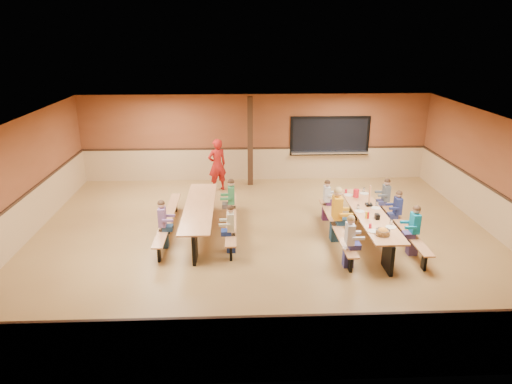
{
  "coord_description": "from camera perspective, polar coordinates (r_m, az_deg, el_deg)",
  "views": [
    {
      "loc": [
        -0.63,
        -10.53,
        5.03
      ],
      "look_at": [
        -0.18,
        0.37,
        1.15
      ],
      "focal_mm": 32.0,
      "sensor_mm": 36.0,
      "label": 1
    }
  ],
  "objects": [
    {
      "name": "seated_adult_yellow",
      "position": [
        11.55,
        10.06,
        -2.79
      ],
      "size": [
        0.46,
        0.37,
        1.39
      ],
      "primitive_type": null,
      "color": "orange",
      "rests_on": "ground"
    },
    {
      "name": "structural_post",
      "position": [
        15.35,
        -0.73,
        6.29
      ],
      "size": [
        0.18,
        0.18,
        3.0
      ],
      "primitive_type": "cube",
      "color": "black",
      "rests_on": "ground"
    },
    {
      "name": "seated_child_green_sec",
      "position": [
        12.45,
        -3.09,
        -1.18
      ],
      "size": [
        0.39,
        0.32,
        1.24
      ],
      "primitive_type": null,
      "color": "#327C45",
      "rests_on": "ground"
    },
    {
      "name": "place_settings",
      "position": [
        11.68,
        14.08,
        -2.3
      ],
      "size": [
        0.65,
        3.3,
        0.11
      ],
      "primitive_type": null,
      "color": "beige",
      "rests_on": "cafeteria_table_main"
    },
    {
      "name": "seated_child_teal_right",
      "position": [
        11.31,
        19.15,
        -4.58
      ],
      "size": [
        0.37,
        0.31,
        1.22
      ],
      "primitive_type": null,
      "color": "#0D7A99",
      "rests_on": "ground"
    },
    {
      "name": "seated_child_grey_left",
      "position": [
        12.8,
        8.8,
        -1.03
      ],
      "size": [
        0.34,
        0.28,
        1.15
      ],
      "primitive_type": null,
      "color": "silver",
      "rests_on": "ground"
    },
    {
      "name": "seated_child_purple_sec",
      "position": [
        11.27,
        -11.59,
        -3.98
      ],
      "size": [
        0.37,
        0.3,
        1.21
      ],
      "primitive_type": null,
      "color": "slate",
      "rests_on": "ground"
    },
    {
      "name": "napkin_dispenser",
      "position": [
        11.34,
        14.91,
        -2.99
      ],
      "size": [
        0.1,
        0.14,
        0.13
      ],
      "primitive_type": "cube",
      "color": "black",
      "rests_on": "cafeteria_table_main"
    },
    {
      "name": "seated_child_tan_sec",
      "position": [
        10.84,
        -3.17,
        -4.65
      ],
      "size": [
        0.35,
        0.29,
        1.18
      ],
      "primitive_type": null,
      "color": "beige",
      "rests_on": "ground"
    },
    {
      "name": "seated_child_navy_right",
      "position": [
        12.34,
        17.22,
        -2.48
      ],
      "size": [
        0.35,
        0.29,
        1.17
      ],
      "primitive_type": null,
      "color": "navy",
      "rests_on": "ground"
    },
    {
      "name": "seated_child_white_left",
      "position": [
        10.37,
        11.59,
        -6.09
      ],
      "size": [
        0.37,
        0.31,
        1.22
      ],
      "primitive_type": null,
      "color": "silver",
      "rests_on": "ground"
    },
    {
      "name": "chip_bowl",
      "position": [
        10.52,
        15.58,
        -4.82
      ],
      "size": [
        0.32,
        0.32,
        0.15
      ],
      "primitive_type": null,
      "color": "orange",
      "rests_on": "cafeteria_table_main"
    },
    {
      "name": "table_paddle",
      "position": [
        12.12,
        13.97,
        -1.08
      ],
      "size": [
        0.16,
        0.16,
        0.56
      ],
      "color": "black",
      "rests_on": "cafeteria_table_main"
    },
    {
      "name": "cafeteria_table_second",
      "position": [
        11.96,
        -7.07,
        -2.71
      ],
      "size": [
        1.91,
        3.7,
        0.74
      ],
      "color": "#BF7E4C",
      "rests_on": "ground"
    },
    {
      "name": "ground",
      "position": [
        11.69,
        0.94,
        -5.91
      ],
      "size": [
        12.0,
        12.0,
        0.0
      ],
      "primitive_type": "plane",
      "color": "olive",
      "rests_on": "ground"
    },
    {
      "name": "condiment_mustard",
      "position": [
        11.32,
        13.64,
        -2.81
      ],
      "size": [
        0.06,
        0.06,
        0.17
      ],
      "primitive_type": "cylinder",
      "color": "yellow",
      "rests_on": "cafeteria_table_main"
    },
    {
      "name": "room_envelope",
      "position": [
        11.41,
        0.96,
        -2.78
      ],
      "size": [
        12.04,
        10.04,
        3.02
      ],
      "color": "brown",
      "rests_on": "ground"
    },
    {
      "name": "standing_woman",
      "position": [
        14.99,
        -4.88,
        3.39
      ],
      "size": [
        0.75,
        0.65,
        1.74
      ],
      "primitive_type": "imported",
      "rotation": [
        0.0,
        0.0,
        3.6
      ],
      "color": "#A41712",
      "rests_on": "ground"
    },
    {
      "name": "seated_child_char_right",
      "position": [
        13.18,
        15.89,
        -0.9
      ],
      "size": [
        0.35,
        0.29,
        1.18
      ],
      "primitive_type": null,
      "color": "#4F565A",
      "rests_on": "ground"
    },
    {
      "name": "cafeteria_table_main",
      "position": [
        11.78,
        13.97,
        -3.51
      ],
      "size": [
        1.91,
        3.7,
        0.74
      ],
      "color": "#BF7E4C",
      "rests_on": "ground"
    },
    {
      "name": "condiment_ketchup",
      "position": [
        11.32,
        13.83,
        -2.83
      ],
      "size": [
        0.06,
        0.06,
        0.17
      ],
      "primitive_type": "cylinder",
      "color": "#B2140F",
      "rests_on": "cafeteria_table_main"
    },
    {
      "name": "punch_pitcher",
      "position": [
        12.67,
        12.4,
        -0.16
      ],
      "size": [
        0.16,
        0.16,
        0.22
      ],
      "primitive_type": "cylinder",
      "color": "red",
      "rests_on": "cafeteria_table_main"
    },
    {
      "name": "kitchen_pass_through",
      "position": [
        16.22,
        9.21,
        6.72
      ],
      "size": [
        2.78,
        0.28,
        1.38
      ],
      "color": "black",
      "rests_on": "ground"
    }
  ]
}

